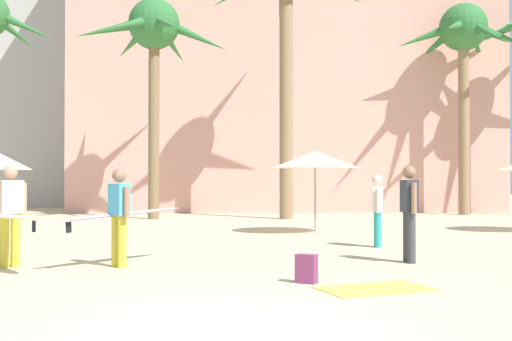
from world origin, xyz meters
name	(u,v)px	position (x,y,z in m)	size (l,w,h in m)	color
ground	(231,329)	(0.00, 0.00, 0.00)	(120.00, 120.00, 0.00)	beige
hotel_pink	(281,57)	(2.60, 28.02, 8.29)	(20.50, 11.28, 16.59)	#DB9989
palm_tree_left	(153,37)	(-3.12, 18.22, 7.09)	(5.96, 5.75, 8.62)	brown
palm_tree_center	(463,42)	(10.07, 20.75, 7.57)	(5.89, 5.22, 9.26)	#896B4C
palm_tree_far_right	(286,0)	(2.05, 18.05, 8.56)	(6.24, 6.42, 10.61)	#896B4C
cafe_umbrella_3	(315,159)	(2.34, 11.48, 2.10)	(2.51, 2.51, 2.34)	gray
beach_towel	(375,289)	(1.98, 2.26, 0.01)	(1.52, 0.89, 0.01)	#F4CC4C
backpack	(307,269)	(1.09, 2.82, 0.20)	(0.35, 0.33, 0.42)	#78325A
person_mid_center	(120,213)	(-1.96, 4.71, 0.92)	(2.10, 2.17, 1.71)	gold
person_far_right	(7,213)	(-3.83, 4.49, 0.94)	(2.16, 2.28, 1.77)	gold
person_mid_right	(409,209)	(3.23, 5.02, 0.98)	(0.26, 0.61, 1.77)	#3D3D42
person_near_left	(377,208)	(3.26, 7.70, 0.89)	(0.29, 0.61, 1.63)	teal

